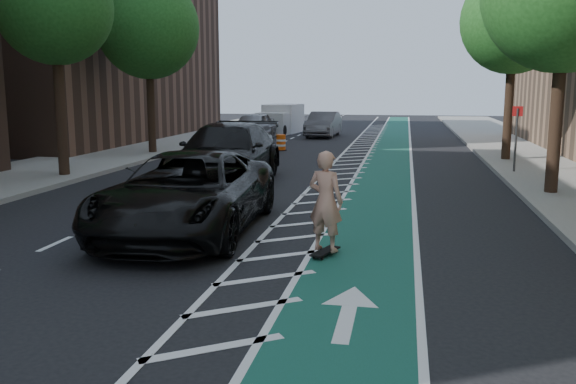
% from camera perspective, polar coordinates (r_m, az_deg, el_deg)
% --- Properties ---
extents(ground, '(120.00, 120.00, 0.00)m').
position_cam_1_polar(ground, '(11.92, -7.69, -5.60)').
color(ground, black).
rests_on(ground, ground).
extents(bike_lane, '(2.00, 90.00, 0.01)m').
position_cam_1_polar(bike_lane, '(21.13, 8.85, 1.13)').
color(bike_lane, '#164F38').
rests_on(bike_lane, ground).
extents(buffer_strip, '(1.40, 90.00, 0.01)m').
position_cam_1_polar(buffer_strip, '(21.23, 4.80, 1.25)').
color(buffer_strip, silver).
rests_on(buffer_strip, ground).
extents(sidewalk_left, '(5.00, 90.00, 0.15)m').
position_cam_1_polar(sidewalk_left, '(24.90, -21.26, 2.04)').
color(sidewalk_left, gray).
rests_on(sidewalk_left, ground).
extents(curb_right, '(0.12, 90.00, 0.16)m').
position_cam_1_polar(curb_right, '(21.37, 19.77, 0.97)').
color(curb_right, gray).
rests_on(curb_right, ground).
extents(curb_left, '(0.12, 90.00, 0.16)m').
position_cam_1_polar(curb_left, '(23.69, -16.23, 1.97)').
color(curb_left, gray).
rests_on(curb_left, ground).
extents(tree_l_c, '(4.20, 4.20, 7.90)m').
position_cam_1_polar(tree_l_c, '(22.32, -21.40, 15.90)').
color(tree_l_c, '#382619').
rests_on(tree_l_c, ground).
extents(tree_r_d, '(4.20, 4.20, 7.90)m').
position_cam_1_polar(tree_r_d, '(27.33, 20.36, 14.72)').
color(tree_r_d, '#382619').
rests_on(tree_r_d, ground).
extents(tree_l_d, '(4.20, 4.20, 7.90)m').
position_cam_1_polar(tree_l_d, '(29.40, -12.84, 14.68)').
color(tree_l_d, '#382619').
rests_on(tree_l_d, ground).
extents(sign_post, '(0.35, 0.08, 2.47)m').
position_cam_1_polar(sign_post, '(23.28, 20.56, 4.75)').
color(sign_post, '#4C4C4C').
rests_on(sign_post, ground).
extents(skateboard, '(0.50, 0.86, 0.11)m').
position_cam_1_polar(skateboard, '(11.53, 3.49, -5.58)').
color(skateboard, black).
rests_on(skateboard, ground).
extents(skateboarder, '(0.80, 0.66, 1.89)m').
position_cam_1_polar(skateboarder, '(11.32, 3.55, -0.86)').
color(skateboarder, tan).
rests_on(skateboarder, skateboard).
extents(suv_near, '(3.16, 6.40, 1.75)m').
position_cam_1_polar(suv_near, '(13.38, -9.36, -0.11)').
color(suv_near, black).
rests_on(suv_near, ground).
extents(suv_far, '(2.97, 6.84, 1.96)m').
position_cam_1_polar(suv_far, '(20.15, -5.77, 3.58)').
color(suv_far, black).
rests_on(suv_far, ground).
extents(car_silver, '(2.23, 4.96, 1.66)m').
position_cam_1_polar(car_silver, '(37.25, -3.30, 6.21)').
color(car_silver, '#95959A').
rests_on(car_silver, ground).
extents(car_grey, '(1.90, 4.89, 1.59)m').
position_cam_1_polar(car_grey, '(39.29, 3.33, 6.35)').
color(car_grey, '#5B5A60').
rests_on(car_grey, ground).
extents(box_truck, '(2.60, 4.91, 1.96)m').
position_cam_1_polar(box_truck, '(42.33, -0.69, 6.76)').
color(box_truck, silver).
rests_on(box_truck, ground).
extents(barrel_a, '(0.71, 0.71, 0.96)m').
position_cam_1_polar(barrel_a, '(21.42, -9.73, 2.44)').
color(barrel_a, '#F75C0D').
rests_on(barrel_a, ground).
extents(barrel_b, '(0.60, 0.60, 0.82)m').
position_cam_1_polar(barrel_b, '(21.29, -4.20, 2.32)').
color(barrel_b, '#FF510D').
rests_on(barrel_b, ground).
extents(barrel_c, '(0.59, 0.59, 0.80)m').
position_cam_1_polar(barrel_c, '(30.62, -0.66, 4.61)').
color(barrel_c, '#E9520C').
rests_on(barrel_c, ground).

